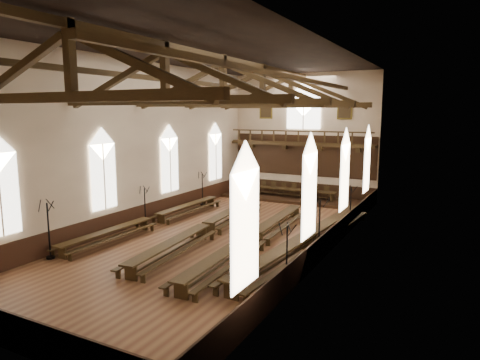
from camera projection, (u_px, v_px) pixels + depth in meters
The scene contains 21 objects.
ground at pixel (224, 237), 23.97m from camera, with size 26.00×26.00×0.00m, color brown.
room_walls at pixel (223, 121), 22.96m from camera, with size 26.00×26.00×26.00m.
wainscot_band at pixel (224, 226), 23.88m from camera, with size 12.00×26.00×1.20m.
side_windows at pixel (224, 171), 23.39m from camera, with size 11.85×19.80×4.50m.
end_window at pixel (304, 108), 34.13m from camera, with size 2.80×0.12×3.80m.
minstrels_gallery at pixel (302, 150), 34.44m from camera, with size 11.80×1.24×3.70m.
portraits at pixel (304, 110), 34.15m from camera, with size 7.75×0.09×1.45m.
roof_trusses at pixel (223, 87), 22.69m from camera, with size 11.70×25.70×2.80m.
refectory_row_a at pixel (153, 219), 26.01m from camera, with size 1.48×13.87×0.69m.
refectory_row_b at pixel (205, 227), 23.98m from camera, with size 2.19×14.55×0.75m.
refectory_row_c at pixel (253, 236), 22.10m from camera, with size 1.89×14.59×0.76m.
refectory_row_d at pixel (309, 237), 21.80m from camera, with size 2.27×15.15×0.82m.
dais at pixel (290, 198), 34.14m from camera, with size 11.40×3.14×0.21m, color black.
high_table at pixel (290, 190), 34.03m from camera, with size 7.38×0.88×0.69m.
high_chairs at pixel (293, 189), 34.67m from camera, with size 5.88×0.49×0.99m.
candelabrum_left_near at pixel (49, 241), 20.27m from camera, with size 0.79×0.88×2.88m.
candelabrum_left_mid at pixel (145, 213), 26.33m from camera, with size 0.68×0.76×2.47m.
candelabrum_left_far at pixel (202, 195), 32.03m from camera, with size 0.70×0.78×2.55m.
candelabrum_right_near at pixel (287, 265), 17.29m from camera, with size 0.77×0.73×2.55m.
candelabrum_right_mid at pixel (319, 236), 21.07m from camera, with size 0.82×0.85×2.84m.
candelabrum_right_far at pixel (350, 212), 26.77m from camera, with size 0.73×0.71×2.43m.
Camera 1 is at (11.54, -20.12, 6.90)m, focal length 32.00 mm.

